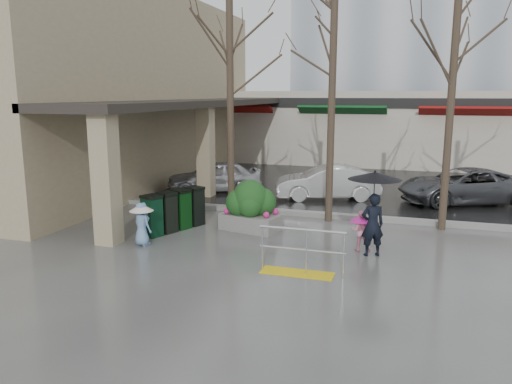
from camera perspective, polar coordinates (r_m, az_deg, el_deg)
The scene contains 20 objects.
ground at distance 12.52m, azimuth 0.10°, elevation -6.83°, with size 120.00×120.00×0.00m, color #51514F.
street_asphalt at distance 33.78m, azimuth 11.31°, elevation 4.40°, with size 120.00×36.00×0.01m, color black.
curb at distance 16.22m, azimuth 4.31°, elevation -2.38°, with size 120.00×0.30×0.15m, color gray.
near_building at distance 23.07m, azimuth -15.82°, elevation 11.09°, with size 6.00×18.00×8.00m, color tan.
canopy_slab at distance 21.09m, azimuth -5.99°, elevation 10.46°, with size 2.80×18.00×0.25m, color #2D2823.
pillar_front at distance 13.34m, azimuth -16.78°, elevation 1.56°, with size 0.55×0.55×3.50m, color tan.
pillar_back at distance 19.01m, azimuth -5.77°, elevation 4.72°, with size 0.55×0.55×3.50m, color tan.
storefront_row at distance 29.43m, azimuth 14.50°, elevation 7.22°, with size 34.00×6.74×4.00m.
handrail at distance 10.97m, azimuth 5.06°, elevation -7.44°, with size 1.90×0.50×1.03m.
tree_west at distance 16.01m, azimuth -3.01°, elevation 15.52°, with size 3.20×3.20×6.80m.
tree_midwest at distance 15.21m, azimuth 8.84°, elevation 16.20°, with size 3.20×3.20×7.00m.
tree_mideast at distance 15.03m, azimuth 21.72°, elevation 14.19°, with size 3.20×3.20×6.50m.
woman at distance 12.21m, azimuth 13.29°, elevation -1.09°, with size 1.27×1.27×2.10m.
child_pink at distance 12.72m, azimuth 11.92°, elevation -4.00°, with size 0.58×0.58×1.03m.
child_blue at distance 13.20m, azimuth -12.92°, elevation -3.14°, with size 0.65×0.62×1.14m.
planter at distance 14.28m, azimuth -0.61°, elevation -1.65°, with size 1.83×1.21×1.47m.
news_boxes at distance 14.47m, azimuth -9.33°, elevation -2.12°, with size 1.22×2.09×1.15m.
car_a at distance 19.97m, azimuth -4.80°, elevation 1.80°, with size 1.49×3.70×1.26m, color #B8B7BD.
car_b at distance 18.74m, azimuth 8.15°, elevation 1.11°, with size 1.33×3.82×1.26m, color silver.
car_c at distance 19.31m, azimuth 22.61°, elevation 0.65°, with size 2.09×4.53×1.26m, color #4F5156.
Camera 1 is at (3.54, -11.37, 3.87)m, focal length 35.00 mm.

